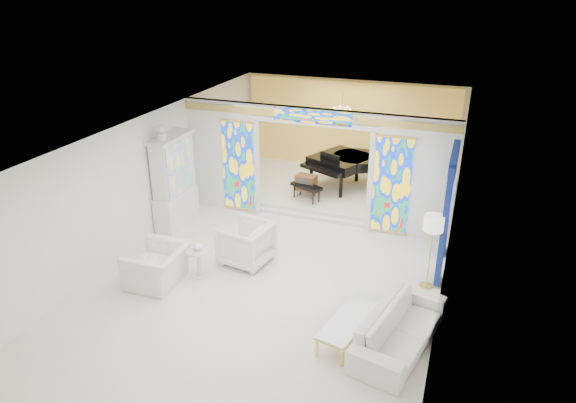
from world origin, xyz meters
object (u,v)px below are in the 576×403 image
at_px(china_cabinet, 174,182).
at_px(coffee_table, 352,316).
at_px(tv_console, 306,183).
at_px(armchair_right, 246,243).
at_px(grand_piano, 348,162).
at_px(sofa, 400,328).
at_px(armchair_left, 158,266).

bearing_deg(china_cabinet, coffee_table, -28.24).
bearing_deg(tv_console, armchair_right, -87.23).
bearing_deg(armchair_right, grand_piano, 176.45).
xyz_separation_m(china_cabinet, sofa, (6.17, -2.87, -0.82)).
height_order(china_cabinet, sofa, china_cabinet).
distance_m(armchair_left, armchair_right, 1.97).
bearing_deg(grand_piano, armchair_left, -87.17).
relative_size(armchair_right, tv_console, 1.64).
relative_size(china_cabinet, sofa, 1.14).
bearing_deg(china_cabinet, armchair_right, -25.33).
bearing_deg(sofa, armchair_right, 77.93).
height_order(armchair_right, coffee_table, armchair_right).
distance_m(armchair_right, tv_console, 3.65).
height_order(china_cabinet, tv_console, china_cabinet).
bearing_deg(coffee_table, tv_console, 116.17).
distance_m(china_cabinet, armchair_left, 2.91).
xyz_separation_m(armchair_left, tv_console, (1.60, 5.04, 0.20)).
bearing_deg(coffee_table, sofa, -0.98).
height_order(sofa, tv_console, tv_console).
height_order(coffee_table, grand_piano, grand_piano).
height_order(armchair_right, tv_console, armchair_right).
relative_size(china_cabinet, tv_console, 4.27).
relative_size(armchair_left, sofa, 0.51).
height_order(sofa, coffee_table, sofa).
bearing_deg(china_cabinet, tv_console, 42.25).
height_order(coffee_table, tv_console, tv_console).
bearing_deg(sofa, coffee_table, 101.67).
xyz_separation_m(coffee_table, grand_piano, (-1.73, 6.51, 0.56)).
bearing_deg(tv_console, china_cabinet, -131.61).
bearing_deg(china_cabinet, grand_piano, 45.44).
xyz_separation_m(armchair_left, sofa, (5.06, -0.29, -0.05)).
bearing_deg(coffee_table, grand_piano, 104.85).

